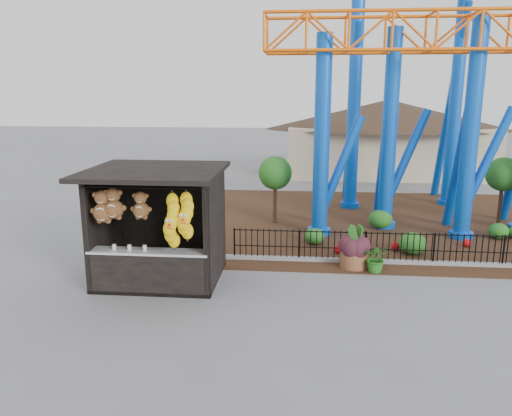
# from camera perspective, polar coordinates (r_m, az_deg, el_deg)

# --- Properties ---
(ground) EXTENTS (120.00, 120.00, 0.00)m
(ground) POSITION_cam_1_polar(r_m,az_deg,el_deg) (12.70, 1.14, -10.42)
(ground) COLOR slate
(ground) RESTS_ON ground
(mulch_bed) EXTENTS (18.00, 12.00, 0.02)m
(mulch_bed) POSITION_cam_1_polar(r_m,az_deg,el_deg) (20.50, 14.04, -1.55)
(mulch_bed) COLOR #331E11
(mulch_bed) RESTS_ON ground
(curb) EXTENTS (18.00, 0.18, 0.12)m
(curb) POSITION_cam_1_polar(r_m,az_deg,el_deg) (15.77, 16.71, -5.97)
(curb) COLOR gray
(curb) RESTS_ON ground
(prize_booth) EXTENTS (3.50, 3.40, 3.12)m
(prize_booth) POSITION_cam_1_polar(r_m,az_deg,el_deg) (13.55, -11.33, -2.25)
(prize_booth) COLOR black
(prize_booth) RESTS_ON ground
(picket_fence) EXTENTS (12.20, 0.06, 1.00)m
(picket_fence) POSITION_cam_1_polar(r_m,az_deg,el_deg) (15.84, 20.01, -4.46)
(picket_fence) COLOR black
(picket_fence) RESTS_ON ground
(roller_coaster) EXTENTS (11.00, 6.37, 10.82)m
(roller_coaster) POSITION_cam_1_polar(r_m,az_deg,el_deg) (20.34, 18.23, 16.39)
(roller_coaster) COLOR blue
(roller_coaster) RESTS_ON ground
(terracotta_planter) EXTENTS (1.07, 1.07, 0.55)m
(terracotta_planter) POSITION_cam_1_polar(r_m,az_deg,el_deg) (15.07, 11.10, -5.69)
(terracotta_planter) COLOR brown
(terracotta_planter) RESTS_ON ground
(planter_foliage) EXTENTS (0.70, 0.70, 0.64)m
(planter_foliage) POSITION_cam_1_polar(r_m,az_deg,el_deg) (14.89, 11.20, -3.53)
(planter_foliage) COLOR #391620
(planter_foliage) RESTS_ON terracotta_planter
(potted_plant) EXTENTS (0.91, 0.83, 0.85)m
(potted_plant) POSITION_cam_1_polar(r_m,az_deg,el_deg) (14.77, 13.63, -5.59)
(potted_plant) COLOR #1F5F1C
(potted_plant) RESTS_ON ground
(landscaping) EXTENTS (7.83, 3.89, 0.71)m
(landscaping) POSITION_cam_1_polar(r_m,az_deg,el_deg) (18.17, 17.29, -2.61)
(landscaping) COLOR #235E1B
(landscaping) RESTS_ON mulch_bed
(pavilion) EXTENTS (15.00, 15.00, 4.80)m
(pavilion) POSITION_cam_1_polar(r_m,az_deg,el_deg) (32.09, 14.77, 9.16)
(pavilion) COLOR #BFAD8C
(pavilion) RESTS_ON ground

